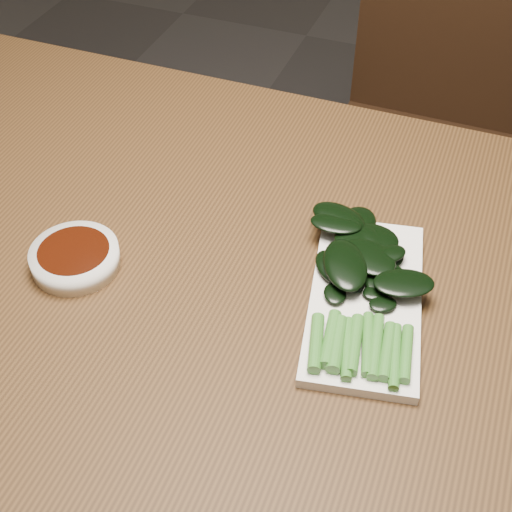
# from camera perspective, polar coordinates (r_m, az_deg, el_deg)

# --- Properties ---
(table) EXTENTS (1.40, 0.80, 0.75)m
(table) POSITION_cam_1_polar(r_m,az_deg,el_deg) (0.96, 0.60, -3.70)
(table) COLOR #442A13
(table) RESTS_ON ground
(chair_far) EXTENTS (0.43, 0.43, 0.89)m
(chair_far) POSITION_cam_1_polar(r_m,az_deg,el_deg) (1.65, 13.86, 9.77)
(chair_far) COLOR black
(chair_far) RESTS_ON ground
(sauce_bowl) EXTENTS (0.11, 0.11, 0.03)m
(sauce_bowl) POSITION_cam_1_polar(r_m,az_deg,el_deg) (0.93, -14.28, -0.11)
(sauce_bowl) COLOR white
(sauce_bowl) RESTS_ON table
(serving_plate) EXTENTS (0.18, 0.29, 0.01)m
(serving_plate) POSITION_cam_1_polar(r_m,az_deg,el_deg) (0.87, 8.73, -3.51)
(serving_plate) COLOR white
(serving_plate) RESTS_ON table
(gai_lan) EXTENTS (0.19, 0.28, 0.02)m
(gai_lan) POSITION_cam_1_polar(r_m,az_deg,el_deg) (0.88, 8.24, -1.24)
(gai_lan) COLOR #3E822D
(gai_lan) RESTS_ON serving_plate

